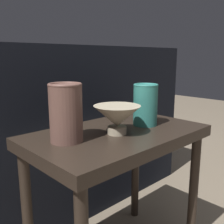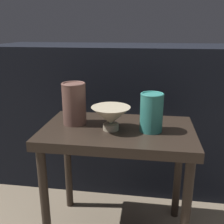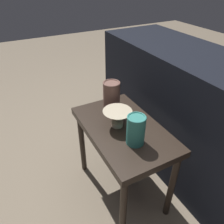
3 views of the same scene
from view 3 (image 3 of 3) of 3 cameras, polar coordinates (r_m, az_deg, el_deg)
The scene contains 6 objects.
ground_plane at distance 1.57m, azimuth 2.40°, elevation -19.19°, with size 8.00×8.00×0.00m, color #7F705B.
table at distance 1.24m, azimuth 2.89°, elevation -6.62°, with size 0.63×0.38×0.52m.
couch_backdrop at distance 1.55m, azimuth 20.17°, elevation -1.23°, with size 1.59×0.50×0.83m.
bowl at distance 1.16m, azimuth 1.42°, elevation -1.26°, with size 0.16×0.16×0.10m.
vase_textured_left at distance 1.29m, azimuth -0.11°, elevation 4.31°, with size 0.10×0.10×0.18m.
vase_colorful_right at distance 1.05m, azimuth 6.25°, elevation -4.61°, with size 0.09×0.09×0.16m.
Camera 3 is at (0.80, -0.49, 1.26)m, focal length 35.00 mm.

